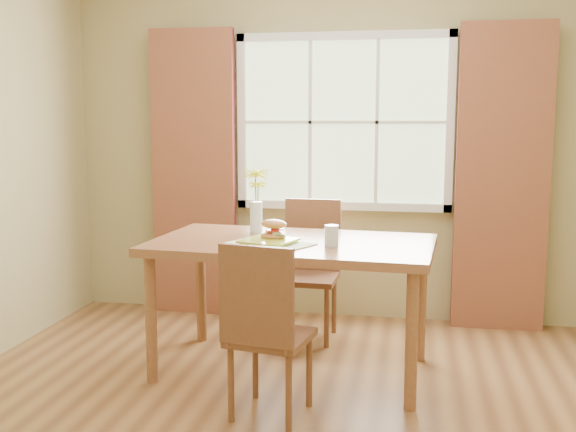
# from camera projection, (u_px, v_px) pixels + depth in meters

# --- Properties ---
(room) EXTENTS (4.24, 3.84, 2.74)m
(room) POSITION_uv_depth(u_px,v_px,m) (304.00, 157.00, 3.24)
(room) COLOR brown
(room) RESTS_ON ground
(window) EXTENTS (1.62, 0.06, 1.32)m
(window) POSITION_uv_depth(u_px,v_px,m) (344.00, 122.00, 5.04)
(window) COLOR #A8BF90
(window) RESTS_ON room
(curtain_left) EXTENTS (0.65, 0.08, 2.20)m
(curtain_left) POSITION_uv_depth(u_px,v_px,m) (194.00, 174.00, 5.22)
(curtain_left) COLOR maroon
(curtain_left) RESTS_ON room
(curtain_right) EXTENTS (0.65, 0.08, 2.20)m
(curtain_right) POSITION_uv_depth(u_px,v_px,m) (502.00, 179.00, 4.80)
(curtain_right) COLOR maroon
(curtain_right) RESTS_ON room
(dining_table) EXTENTS (1.72, 1.05, 0.81)m
(dining_table) POSITION_uv_depth(u_px,v_px,m) (292.00, 254.00, 4.03)
(dining_table) COLOR brown
(dining_table) RESTS_ON room
(chair_near) EXTENTS (0.45, 0.45, 0.93)m
(chair_near) POSITION_uv_depth(u_px,v_px,m) (265.00, 324.00, 3.38)
(chair_near) COLOR brown
(chair_near) RESTS_ON room
(chair_far) EXTENTS (0.42, 0.42, 0.96)m
(chair_far) POSITION_uv_depth(u_px,v_px,m) (310.00, 262.00, 4.74)
(chair_far) COLOR brown
(chair_far) RESTS_ON room
(placemat) EXTENTS (0.55, 0.50, 0.01)m
(placemat) POSITION_uv_depth(u_px,v_px,m) (270.00, 244.00, 3.90)
(placemat) COLOR beige
(placemat) RESTS_ON dining_table
(plate) EXTENTS (0.35, 0.35, 0.01)m
(plate) POSITION_uv_depth(u_px,v_px,m) (269.00, 243.00, 3.89)
(plate) COLOR #A8B82E
(plate) RESTS_ON placemat
(croissant_sandwich) EXTENTS (0.18, 0.14, 0.12)m
(croissant_sandwich) POSITION_uv_depth(u_px,v_px,m) (274.00, 230.00, 3.94)
(croissant_sandwich) COLOR #DC864B
(croissant_sandwich) RESTS_ON plate
(water_glass) EXTENTS (0.08, 0.08, 0.12)m
(water_glass) POSITION_uv_depth(u_px,v_px,m) (332.00, 236.00, 3.84)
(water_glass) COLOR silver
(water_glass) RESTS_ON dining_table
(flower_vase) EXTENTS (0.17, 0.17, 0.41)m
(flower_vase) POSITION_uv_depth(u_px,v_px,m) (256.00, 195.00, 4.26)
(flower_vase) COLOR silver
(flower_vase) RESTS_ON dining_table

